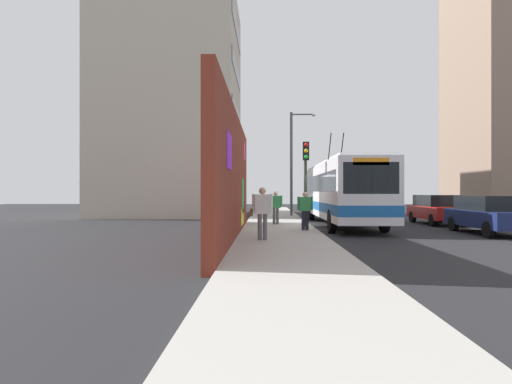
# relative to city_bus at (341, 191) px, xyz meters

# --- Properties ---
(ground_plane) EXTENTS (80.00, 80.00, 0.00)m
(ground_plane) POSITION_rel_city_bus_xyz_m (-2.45, 1.80, -1.82)
(ground_plane) COLOR #232326
(sidewalk_slab) EXTENTS (48.00, 3.20, 0.15)m
(sidewalk_slab) POSITION_rel_city_bus_xyz_m (-2.45, 3.40, -1.74)
(sidewalk_slab) COLOR #ADA8A0
(sidewalk_slab) RESTS_ON ground_plane
(graffiti_wall) EXTENTS (13.33, 0.32, 4.52)m
(graffiti_wall) POSITION_rel_city_bus_xyz_m (-6.78, 5.15, 0.44)
(graffiti_wall) COLOR maroon
(graffiti_wall) RESTS_ON ground_plane
(building_far_left) EXTENTS (10.09, 9.65, 16.40)m
(building_far_left) POSITION_rel_city_bus_xyz_m (9.07, 11.00, 6.39)
(building_far_left) COLOR #B2A899
(building_far_left) RESTS_ON ground_plane
(building_far_right) EXTENTS (8.56, 7.00, 21.16)m
(building_far_right) POSITION_rel_city_bus_xyz_m (11.47, -15.20, 8.76)
(building_far_right) COLOR gray
(building_far_right) RESTS_ON ground_plane
(city_bus) EXTENTS (12.26, 2.53, 5.04)m
(city_bus) POSITION_rel_city_bus_xyz_m (0.00, 0.00, 0.00)
(city_bus) COLOR silver
(city_bus) RESTS_ON ground_plane
(parked_car_navy) EXTENTS (4.40, 1.84, 1.58)m
(parked_car_navy) POSITION_rel_city_bus_xyz_m (-4.64, -5.20, -0.98)
(parked_car_navy) COLOR navy
(parked_car_navy) RESTS_ON ground_plane
(parked_car_red) EXTENTS (4.28, 1.76, 1.58)m
(parked_car_red) POSITION_rel_city_bus_xyz_m (0.57, -5.20, -0.98)
(parked_car_red) COLOR #B21E19
(parked_car_red) RESTS_ON ground_plane
(pedestrian_near_wall) EXTENTS (0.23, 0.77, 1.74)m
(pedestrian_near_wall) POSITION_rel_city_bus_xyz_m (-8.14, 4.10, -0.64)
(pedestrian_near_wall) COLOR #595960
(pedestrian_near_wall) RESTS_ON sidewalk_slab
(pedestrian_at_curb) EXTENTS (0.22, 0.65, 1.59)m
(pedestrian_at_curb) POSITION_rel_city_bus_xyz_m (-4.57, 2.34, -0.74)
(pedestrian_at_curb) COLOR #1E1E2D
(pedestrian_at_curb) RESTS_ON sidewalk_slab
(pedestrian_midblock) EXTENTS (0.22, 0.66, 1.62)m
(pedestrian_midblock) POSITION_rel_city_bus_xyz_m (-1.46, 3.49, -0.72)
(pedestrian_midblock) COLOR #595960
(pedestrian_midblock) RESTS_ON sidewalk_slab
(traffic_light) EXTENTS (0.49, 0.28, 3.91)m
(traffic_light) POSITION_rel_city_bus_xyz_m (-2.85, 2.15, 0.98)
(traffic_light) COLOR #2D382D
(traffic_light) RESTS_ON sidewalk_slab
(street_lamp) EXTENTS (0.44, 1.72, 7.00)m
(street_lamp) POSITION_rel_city_bus_xyz_m (6.09, 2.07, 2.33)
(street_lamp) COLOR #4C4C51
(street_lamp) RESTS_ON sidewalk_slab
(curbside_puddle) EXTENTS (1.37, 1.37, 0.00)m
(curbside_puddle) POSITION_rel_city_bus_xyz_m (-4.02, 1.20, -1.81)
(curbside_puddle) COLOR black
(curbside_puddle) RESTS_ON ground_plane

